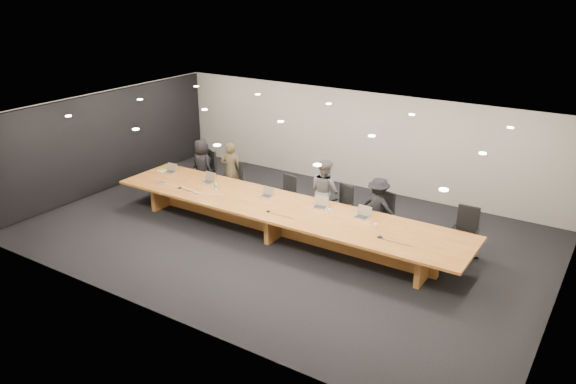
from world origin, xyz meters
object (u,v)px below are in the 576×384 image
person_c (325,191)px  av_box (161,183)px  paper_cup_far (376,225)px  laptop_b (207,178)px  chair_far_left (204,171)px  conference_table (281,215)px  laptop_d (320,203)px  mic_right (380,237)px  paper_cup_near (329,211)px  chair_mid_left (285,194)px  chair_far_right (464,232)px  laptop_c (266,192)px  chair_right (381,214)px  person_d (378,207)px  chair_left (231,181)px  laptop_a (170,168)px  person_a (202,166)px  mic_center (268,211)px  chair_mid_right (340,206)px  laptop_e (362,212)px  water_bottle (216,186)px  person_b (231,170)px  amber_mug (216,185)px  mic_left (180,188)px

person_c → av_box: size_ratio=8.30×
paper_cup_far → laptop_b: bearing=178.0°
chair_far_left → conference_table: bearing=-3.7°
laptop_d → mic_right: 1.96m
person_c → paper_cup_near: 1.21m
chair_mid_left → chair_far_right: chair_far_right is taller
chair_mid_left → laptop_c: size_ratio=3.40×
conference_table → chair_right: bearing=34.0°
person_d → mic_right: 1.72m
person_d → chair_left: bearing=4.7°
chair_left → paper_cup_near: (3.53, -0.90, 0.25)m
laptop_a → paper_cup_far: (6.24, -0.25, -0.08)m
person_a → chair_left: bearing=-174.6°
chair_far_left → mic_center: bearing=-10.2°
person_c → chair_far_left: bearing=20.5°
person_d → paper_cup_far: size_ratio=18.42×
person_d → av_box: person_d is taller
chair_mid_left → chair_mid_right: (1.59, 0.04, 0.02)m
chair_far_right → laptop_e: size_ratio=3.39×
water_bottle → paper_cup_near: (3.09, 0.26, -0.05)m
chair_left → mic_right: 5.25m
person_b → water_bottle: (0.53, -1.27, 0.04)m
person_b → av_box: bearing=38.2°
chair_mid_left → amber_mug: size_ratio=9.18×
laptop_d → av_box: size_ratio=1.71×
chair_far_left → chair_mid_left: 2.82m
chair_left → person_c: (2.85, 0.10, 0.27)m
chair_left → chair_mid_right: (3.30, 0.07, -0.01)m
conference_table → chair_far_right: bearing=17.8°
laptop_c → chair_far_left: bearing=160.5°
person_d → laptop_d: person_d is taller
person_c → laptop_d: 0.95m
chair_left → chair_far_right: bearing=3.0°
laptop_a → mic_left: size_ratio=2.36×
person_d → laptop_c: bearing=24.0°
paper_cup_near → mic_center: (-1.21, -0.69, -0.03)m
chair_mid_left → paper_cup_near: bearing=-18.6°
laptop_a → chair_left: bearing=25.0°
chair_mid_left → person_a: (-2.82, 0.06, 0.26)m
mic_center → mic_right: mic_right is taller
chair_far_right → paper_cup_near: (-2.80, -1.01, 0.23)m
laptop_c → amber_mug: (-1.46, -0.14, -0.06)m
person_d → laptop_b: (-4.39, -0.96, 0.17)m
chair_mid_right → paper_cup_far: size_ratio=13.52×
mic_center → amber_mug: bearing=163.8°
conference_table → mic_center: size_ratio=87.25×
laptop_a → paper_cup_far: laptop_a is taller
laptop_c → laptop_e: (2.53, 0.09, 0.02)m
laptop_d → laptop_c: bearing=171.5°
paper_cup_far → chair_far_left: bearing=168.3°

